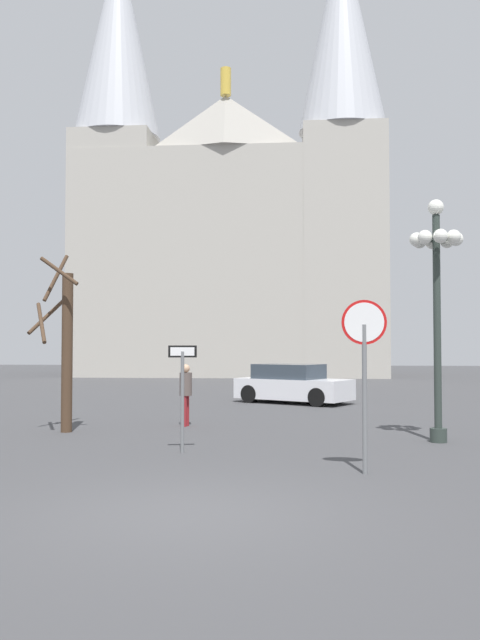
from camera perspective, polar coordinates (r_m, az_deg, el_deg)
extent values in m
plane|color=#424244|center=(8.57, -4.64, -16.23)|extent=(120.00, 120.00, 0.00)
cube|color=#ADA89E|center=(47.44, -0.67, 4.31)|extent=(20.69, 10.92, 14.86)
pyramid|color=#ADA89E|center=(45.14, -1.24, 16.61)|extent=(7.24, 2.03, 3.50)
cylinder|color=gold|center=(46.06, -1.23, 19.73)|extent=(0.70, 0.70, 1.80)
cube|color=#ADA89E|center=(46.22, -10.56, 5.38)|extent=(5.34, 5.34, 16.24)
cone|color=#B7BAC1|center=(50.51, -10.43, 22.76)|extent=(5.85, 5.85, 14.20)
cube|color=#ADA89E|center=(44.67, 8.86, 5.63)|extent=(5.34, 5.34, 16.24)
cone|color=#B7BAC1|center=(49.10, 8.75, 23.51)|extent=(5.85, 5.85, 14.20)
cylinder|color=slate|center=(11.03, 10.64, -6.67)|extent=(0.08, 0.08, 2.42)
cylinder|color=red|center=(11.00, 10.59, -0.19)|extent=(0.73, 0.04, 0.73)
cylinder|color=white|center=(10.98, 10.60, -0.19)|extent=(0.64, 0.01, 0.64)
cylinder|color=slate|center=(13.00, -4.96, -7.03)|extent=(0.07, 0.07, 1.96)
cube|color=black|center=(12.95, -4.95, -2.70)|extent=(0.55, 0.15, 0.23)
cube|color=white|center=(12.93, -4.96, -2.71)|extent=(0.46, 0.11, 0.16)
cylinder|color=#2D3833|center=(14.95, 16.55, -0.66)|extent=(0.16, 0.16, 4.91)
cylinder|color=#2D3833|center=(15.07, 16.65, -9.44)|extent=(0.36, 0.36, 0.30)
sphere|color=white|center=(15.24, 16.44, 9.25)|extent=(0.34, 0.34, 0.34)
sphere|color=white|center=(15.21, 18.04, 6.62)|extent=(0.31, 0.31, 0.31)
cylinder|color=#2D3833|center=(15.16, 17.26, 6.64)|extent=(0.05, 0.42, 0.05)
sphere|color=white|center=(15.47, 17.33, 6.47)|extent=(0.31, 0.31, 0.31)
cylinder|color=#2D3833|center=(15.30, 16.91, 6.56)|extent=(0.33, 0.33, 0.05)
sphere|color=white|center=(15.53, 16.15, 6.42)|extent=(0.31, 0.31, 0.31)
cylinder|color=#2D3833|center=(15.32, 16.31, 6.54)|extent=(0.42, 0.05, 0.05)
sphere|color=white|center=(15.35, 15.15, 6.51)|extent=(0.31, 0.31, 0.31)
cylinder|color=#2D3833|center=(15.24, 15.81, 6.58)|extent=(0.33, 0.33, 0.05)
sphere|color=white|center=(15.04, 14.89, 6.69)|extent=(0.31, 0.31, 0.31)
cylinder|color=#2D3833|center=(15.08, 15.68, 6.67)|extent=(0.05, 0.42, 0.05)
sphere|color=white|center=(14.77, 15.57, 6.86)|extent=(0.31, 0.31, 0.31)
cylinder|color=#2D3833|center=(14.95, 16.03, 6.76)|extent=(0.33, 0.33, 0.05)
sphere|color=white|center=(14.71, 16.81, 6.91)|extent=(0.31, 0.31, 0.31)
cylinder|color=#2D3833|center=(14.92, 16.64, 6.78)|extent=(0.42, 0.05, 0.05)
sphere|color=white|center=(14.90, 17.84, 6.81)|extent=(0.31, 0.31, 0.31)
cylinder|color=#2D3833|center=(15.01, 17.15, 6.73)|extent=(0.33, 0.33, 0.05)
cylinder|color=#473323|center=(16.52, -14.61, -2.70)|extent=(0.26, 0.26, 3.82)
cylinder|color=#473323|center=(16.97, -16.13, 0.42)|extent=(0.61, 1.24, 0.99)
cylinder|color=#473323|center=(16.86, -15.52, 3.50)|extent=(0.41, 0.81, 1.21)
cylinder|color=#473323|center=(16.44, -16.67, -0.21)|extent=(0.68, 1.16, 1.02)
cylinder|color=#473323|center=(16.20, -15.25, 4.08)|extent=(0.97, 0.20, 0.71)
cube|color=silver|center=(24.05, 4.62, -5.90)|extent=(4.38, 3.53, 0.72)
cube|color=#333D47|center=(24.12, 4.20, -4.41)|extent=(2.75, 2.49, 0.53)
cylinder|color=black|center=(24.09, 8.42, -6.34)|extent=(0.66, 0.51, 0.64)
cylinder|color=black|center=(22.71, 6.66, -6.60)|extent=(0.66, 0.51, 0.64)
cylinder|color=black|center=(25.44, 2.80, -6.13)|extent=(0.66, 0.51, 0.64)
cylinder|color=black|center=(24.13, 0.83, -6.35)|extent=(0.66, 0.51, 0.64)
cylinder|color=maroon|center=(17.36, -4.58, -7.75)|extent=(0.12, 0.12, 0.79)
cylinder|color=maroon|center=(17.21, -4.78, -7.79)|extent=(0.12, 0.12, 0.79)
cylinder|color=#594C47|center=(17.23, -4.67, -5.49)|extent=(0.32, 0.32, 0.59)
sphere|color=tan|center=(17.21, -4.67, -4.16)|extent=(0.21, 0.21, 0.21)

